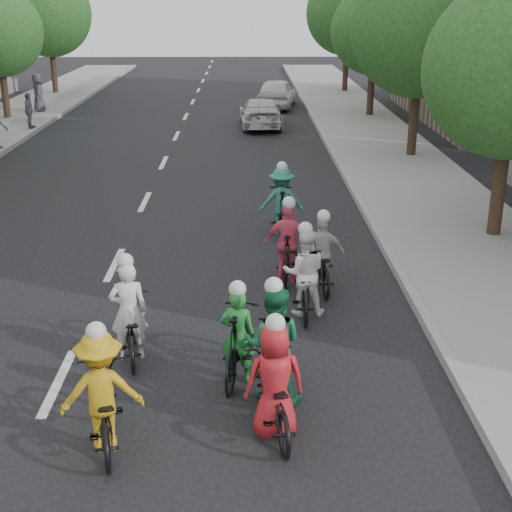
{
  "coord_description": "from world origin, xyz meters",
  "views": [
    {
      "loc": [
        2.86,
        -9.52,
        5.53
      ],
      "look_at": [
        3.05,
        2.79,
        1.0
      ],
      "focal_mm": 50.0,
      "sensor_mm": 36.0,
      "label": 1
    }
  ],
  "objects_px": {
    "cyclist_4": "(274,391)",
    "cyclist_6": "(304,280)",
    "follow_car_lead": "(261,113)",
    "spectator_2": "(38,93)",
    "cyclist_7": "(281,206)",
    "cyclist_1": "(273,352)",
    "spectator_1": "(29,111)",
    "cyclist_8": "(322,261)",
    "cyclist_0": "(130,323)",
    "cyclist_2": "(103,401)",
    "cyclist_3": "(288,250)",
    "cyclist_5": "(238,341)",
    "follow_car_trail": "(277,93)"
  },
  "relations": [
    {
      "from": "cyclist_5",
      "to": "cyclist_3",
      "type": "bearing_deg",
      "value": -93.66
    },
    {
      "from": "cyclist_4",
      "to": "cyclist_8",
      "type": "relative_size",
      "value": 1.04
    },
    {
      "from": "cyclist_0",
      "to": "cyclist_3",
      "type": "distance_m",
      "value": 4.21
    },
    {
      "from": "cyclist_2",
      "to": "cyclist_8",
      "type": "relative_size",
      "value": 1.04
    },
    {
      "from": "cyclist_2",
      "to": "follow_car_trail",
      "type": "bearing_deg",
      "value": -107.99
    },
    {
      "from": "cyclist_2",
      "to": "spectator_2",
      "type": "xyz_separation_m",
      "value": [
        -8.2,
        27.42,
        0.39
      ]
    },
    {
      "from": "cyclist_1",
      "to": "cyclist_6",
      "type": "relative_size",
      "value": 0.98
    },
    {
      "from": "cyclist_6",
      "to": "cyclist_3",
      "type": "bearing_deg",
      "value": -80.74
    },
    {
      "from": "cyclist_3",
      "to": "spectator_2",
      "type": "height_order",
      "value": "spectator_2"
    },
    {
      "from": "cyclist_7",
      "to": "follow_car_lead",
      "type": "relative_size",
      "value": 0.44
    },
    {
      "from": "spectator_1",
      "to": "follow_car_lead",
      "type": "bearing_deg",
      "value": -83.88
    },
    {
      "from": "cyclist_7",
      "to": "spectator_1",
      "type": "height_order",
      "value": "cyclist_7"
    },
    {
      "from": "follow_car_lead",
      "to": "spectator_2",
      "type": "height_order",
      "value": "spectator_2"
    },
    {
      "from": "cyclist_5",
      "to": "spectator_2",
      "type": "height_order",
      "value": "spectator_2"
    },
    {
      "from": "follow_car_trail",
      "to": "follow_car_lead",
      "type": "bearing_deg",
      "value": 89.36
    },
    {
      "from": "cyclist_0",
      "to": "cyclist_7",
      "type": "relative_size",
      "value": 0.96
    },
    {
      "from": "cyclist_3",
      "to": "spectator_2",
      "type": "bearing_deg",
      "value": -57.38
    },
    {
      "from": "cyclist_4",
      "to": "cyclist_8",
      "type": "distance_m",
      "value": 5.1
    },
    {
      "from": "spectator_1",
      "to": "cyclist_7",
      "type": "bearing_deg",
      "value": -144.01
    },
    {
      "from": "cyclist_0",
      "to": "cyclist_6",
      "type": "xyz_separation_m",
      "value": [
        2.92,
        1.66,
        0.05
      ]
    },
    {
      "from": "cyclist_4",
      "to": "cyclist_8",
      "type": "bearing_deg",
      "value": -111.22
    },
    {
      "from": "cyclist_6",
      "to": "follow_car_lead",
      "type": "height_order",
      "value": "cyclist_6"
    },
    {
      "from": "cyclist_0",
      "to": "cyclist_6",
      "type": "height_order",
      "value": "cyclist_0"
    },
    {
      "from": "cyclist_2",
      "to": "cyclist_5",
      "type": "relative_size",
      "value": 1.0
    },
    {
      "from": "cyclist_1",
      "to": "spectator_1",
      "type": "distance_m",
      "value": 23.52
    },
    {
      "from": "cyclist_2",
      "to": "cyclist_3",
      "type": "xyz_separation_m",
      "value": [
        2.69,
        5.65,
        0.01
      ]
    },
    {
      "from": "cyclist_2",
      "to": "cyclist_3",
      "type": "height_order",
      "value": "cyclist_3"
    },
    {
      "from": "cyclist_2",
      "to": "cyclist_6",
      "type": "relative_size",
      "value": 0.99
    },
    {
      "from": "spectator_2",
      "to": "cyclist_6",
      "type": "bearing_deg",
      "value": -169.32
    },
    {
      "from": "follow_car_lead",
      "to": "cyclist_8",
      "type": "bearing_deg",
      "value": 90.47
    },
    {
      "from": "cyclist_3",
      "to": "cyclist_4",
      "type": "relative_size",
      "value": 0.93
    },
    {
      "from": "cyclist_7",
      "to": "cyclist_2",
      "type": "bearing_deg",
      "value": 71.9
    },
    {
      "from": "follow_car_lead",
      "to": "spectator_2",
      "type": "xyz_separation_m",
      "value": [
        -10.73,
        3.76,
        0.41
      ]
    },
    {
      "from": "cyclist_0",
      "to": "cyclist_6",
      "type": "bearing_deg",
      "value": -159.41
    },
    {
      "from": "cyclist_1",
      "to": "cyclist_5",
      "type": "distance_m",
      "value": 0.77
    },
    {
      "from": "cyclist_4",
      "to": "cyclist_6",
      "type": "relative_size",
      "value": 0.99
    },
    {
      "from": "cyclist_7",
      "to": "spectator_2",
      "type": "bearing_deg",
      "value": -60.56
    },
    {
      "from": "cyclist_4",
      "to": "cyclist_0",
      "type": "bearing_deg",
      "value": -52.4
    },
    {
      "from": "cyclist_0",
      "to": "follow_car_lead",
      "type": "bearing_deg",
      "value": -105.86
    },
    {
      "from": "spectator_2",
      "to": "cyclist_1",
      "type": "bearing_deg",
      "value": -173.12
    },
    {
      "from": "spectator_1",
      "to": "spectator_2",
      "type": "height_order",
      "value": "spectator_2"
    },
    {
      "from": "spectator_2",
      "to": "cyclist_7",
      "type": "bearing_deg",
      "value": -164.53
    },
    {
      "from": "cyclist_3",
      "to": "cyclist_5",
      "type": "height_order",
      "value": "cyclist_3"
    },
    {
      "from": "cyclist_3",
      "to": "cyclist_4",
      "type": "xyz_separation_m",
      "value": [
        -0.49,
        -5.37,
        -0.05
      ]
    },
    {
      "from": "cyclist_2",
      "to": "cyclist_5",
      "type": "xyz_separation_m",
      "value": [
        1.71,
        1.72,
        -0.04
      ]
    },
    {
      "from": "cyclist_1",
      "to": "spectator_1",
      "type": "bearing_deg",
      "value": -56.11
    },
    {
      "from": "cyclist_0",
      "to": "cyclist_2",
      "type": "height_order",
      "value": "cyclist_0"
    },
    {
      "from": "cyclist_5",
      "to": "follow_car_lead",
      "type": "xyz_separation_m",
      "value": [
        0.81,
        21.93,
        0.02
      ]
    },
    {
      "from": "spectator_1",
      "to": "cyclist_1",
      "type": "bearing_deg",
      "value": -155.78
    },
    {
      "from": "follow_car_lead",
      "to": "spectator_2",
      "type": "distance_m",
      "value": 11.37
    }
  ]
}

